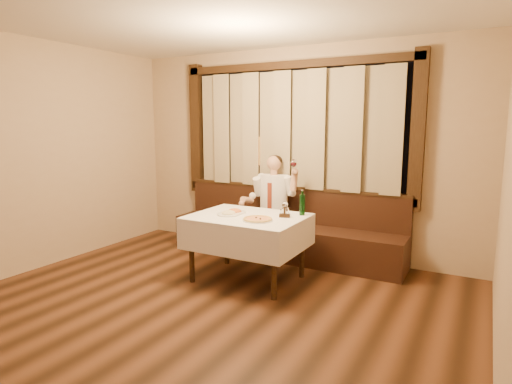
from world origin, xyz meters
The scene contains 10 objects.
room centered at (0.00, 0.97, 1.50)m, with size 5.01×6.01×2.81m.
banquette centered at (0.00, 2.72, 0.31)m, with size 3.20×0.61×0.94m.
dining_table centered at (0.00, 1.70, 0.65)m, with size 1.27×0.97×0.76m.
pizza centered at (0.22, 1.54, 0.77)m, with size 0.33×0.33×0.03m.
pasta_red centered at (-0.21, 1.76, 0.79)m, with size 0.26×0.26×0.09m.
pasta_cream centered at (-0.21, 1.63, 0.79)m, with size 0.27×0.27×0.09m.
green_bottle centered at (0.53, 2.03, 0.88)m, with size 0.06×0.06×0.29m.
table_wine_glass centered at (0.40, 1.83, 0.89)m, with size 0.07×0.07×0.18m.
cruet_caddy centered at (0.40, 1.83, 0.80)m, with size 0.13×0.09×0.13m.
seated_man centered at (-0.16, 2.63, 0.80)m, with size 0.74×0.55×1.37m.
Camera 1 is at (2.35, -2.41, 1.80)m, focal length 30.00 mm.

